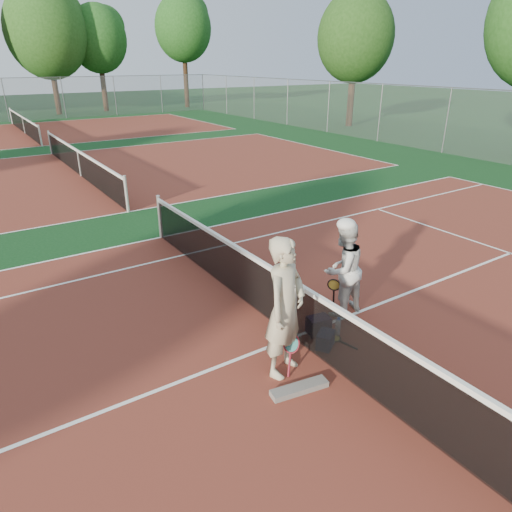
# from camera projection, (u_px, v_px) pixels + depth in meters

# --- Properties ---
(ground) EXTENTS (130.00, 130.00, 0.00)m
(ground) POSITION_uv_depth(u_px,v_px,m) (294.00, 338.00, 7.42)
(ground) COLOR #0E3414
(ground) RESTS_ON ground
(court_main) EXTENTS (23.77, 10.97, 0.01)m
(court_main) POSITION_uv_depth(u_px,v_px,m) (294.00, 337.00, 7.42)
(court_main) COLOR maroon
(court_main) RESTS_ON ground
(court_far_a) EXTENTS (23.77, 10.97, 0.01)m
(court_far_a) POSITION_uv_depth(u_px,v_px,m) (81.00, 176.00, 17.77)
(court_far_a) COLOR maroon
(court_far_a) RESTS_ON ground
(court_far_b) EXTENTS (23.77, 10.97, 0.01)m
(court_far_b) POSITION_uv_depth(u_px,v_px,m) (25.00, 133.00, 28.12)
(court_far_b) COLOR maroon
(court_far_b) RESTS_ON ground
(net_main) EXTENTS (0.10, 10.98, 1.02)m
(net_main) POSITION_uv_depth(u_px,v_px,m) (295.00, 310.00, 7.22)
(net_main) COLOR black
(net_main) RESTS_ON ground
(net_far_a) EXTENTS (0.10, 10.98, 1.02)m
(net_far_a) POSITION_uv_depth(u_px,v_px,m) (79.00, 163.00, 17.57)
(net_far_a) COLOR black
(net_far_a) RESTS_ON ground
(net_far_b) EXTENTS (0.10, 10.98, 1.02)m
(net_far_b) POSITION_uv_depth(u_px,v_px,m) (24.00, 125.00, 27.92)
(net_far_b) COLOR black
(net_far_b) RESTS_ON ground
(fence_back) EXTENTS (32.00, 0.06, 3.00)m
(fence_back) POSITION_uv_depth(u_px,v_px,m) (5.00, 100.00, 32.90)
(fence_back) COLOR slate
(fence_back) RESTS_ON ground
(fence_right) EXTENTS (0.06, 54.50, 3.00)m
(fence_right) POSITION_uv_depth(u_px,v_px,m) (488.00, 126.00, 20.10)
(fence_right) COLOR slate
(fence_right) RESTS_ON ground
(player_a) EXTENTS (0.89, 0.76, 2.07)m
(player_a) POSITION_uv_depth(u_px,v_px,m) (285.00, 308.00, 6.25)
(player_a) COLOR #B6AB8D
(player_a) RESTS_ON ground
(player_b) EXTENTS (0.89, 0.73, 1.70)m
(player_b) POSITION_uv_depth(u_px,v_px,m) (343.00, 269.00, 7.83)
(player_b) COLOR silver
(player_b) RESTS_ON ground
(racket_red) EXTENTS (0.43, 0.42, 0.53)m
(racket_red) POSITION_uv_depth(u_px,v_px,m) (291.00, 352.00, 6.60)
(racket_red) COLOR maroon
(racket_red) RESTS_ON ground
(racket_black_held) EXTENTS (0.35, 0.36, 0.57)m
(racket_black_held) POSITION_uv_depth(u_px,v_px,m) (333.00, 293.00, 8.24)
(racket_black_held) COLOR black
(racket_black_held) RESTS_ON ground
(racket_spare) EXTENTS (0.38, 0.64, 0.03)m
(racket_spare) POSITION_uv_depth(u_px,v_px,m) (333.00, 338.00, 7.40)
(racket_spare) COLOR black
(racket_spare) RESTS_ON ground
(sports_bag_navy) EXTENTS (0.39, 0.36, 0.26)m
(sports_bag_navy) POSITION_uv_depth(u_px,v_px,m) (325.00, 340.00, 7.13)
(sports_bag_navy) COLOR black
(sports_bag_navy) RESTS_ON ground
(sports_bag_purple) EXTENTS (0.40, 0.31, 0.30)m
(sports_bag_purple) POSITION_uv_depth(u_px,v_px,m) (318.00, 325.00, 7.49)
(sports_bag_purple) COLOR black
(sports_bag_purple) RESTS_ON ground
(net_cover_canvas) EXTENTS (0.85, 0.32, 0.09)m
(net_cover_canvas) POSITION_uv_depth(u_px,v_px,m) (299.00, 389.00, 6.20)
(net_cover_canvas) COLOR #625E59
(net_cover_canvas) RESTS_ON ground
(water_bottle) EXTENTS (0.09, 0.09, 0.30)m
(water_bottle) POSITION_uv_depth(u_px,v_px,m) (338.00, 328.00, 7.42)
(water_bottle) COLOR #C9E5FF
(water_bottle) RESTS_ON ground
(tree_back_3) EXTENTS (6.21, 6.21, 9.81)m
(tree_back_3) POSITION_uv_depth(u_px,v_px,m) (46.00, 32.00, 35.69)
(tree_back_3) COLOR #382314
(tree_back_3) RESTS_ON ground
(tree_back_4) EXTENTS (4.77, 4.77, 8.56)m
(tree_back_4) POSITION_uv_depth(u_px,v_px,m) (98.00, 39.00, 38.28)
(tree_back_4) COLOR #382314
(tree_back_4) RESTS_ON ground
(tree_back_5) EXTENTS (5.09, 5.09, 9.79)m
(tree_back_5) POSITION_uv_depth(u_px,v_px,m) (183.00, 28.00, 41.30)
(tree_back_5) COLOR #382314
(tree_back_5) RESTS_ON ground
(tree_right_1) EXTENTS (4.90, 4.90, 8.36)m
(tree_right_1) POSITION_uv_depth(u_px,v_px,m) (356.00, 37.00, 29.25)
(tree_right_1) COLOR #382314
(tree_right_1) RESTS_ON ground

